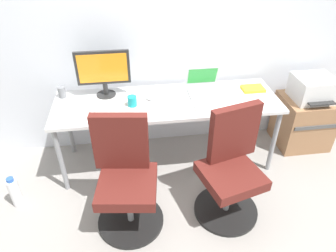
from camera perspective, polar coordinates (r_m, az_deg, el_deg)
The scene contains 18 objects.
ground_plane at distance 3.24m, azimuth -0.12°, elevation -6.19°, with size 5.28×5.28×0.00m, color gray.
back_wall at distance 2.96m, azimuth -1.27°, elevation 18.64°, with size 4.40×0.04×2.60m, color silver.
desk at distance 2.86m, azimuth -0.14°, elevation 3.72°, with size 2.05×0.65×0.71m.
office_chair_left at distance 2.44m, azimuth -7.75°, elevation -9.73°, with size 0.54×0.54×0.94m.
office_chair_right at distance 2.55m, azimuth 11.47°, elevation -7.85°, with size 0.54×0.54×0.94m.
side_cabinet at distance 3.62m, azimuth 23.63°, elevation 0.84°, with size 0.52×0.48×0.55m.
printer at distance 3.44m, azimuth 25.15°, elevation 6.30°, with size 0.38×0.40×0.24m.
water_bottle_on_floor at distance 3.01m, azimuth -26.37°, elevation -10.90°, with size 0.09×0.09×0.31m.
desktop_monitor at distance 2.87m, azimuth -11.86°, elevation 9.98°, with size 0.48×0.18×0.43m.
open_laptop at distance 2.99m, azimuth 6.62°, elevation 7.39°, with size 0.31×0.29×0.22m.
keyboard_by_monitor at distance 2.61m, azimuth -11.22°, elevation 1.44°, with size 0.34×0.12×0.02m, color silver.
keyboard_by_laptop at distance 2.73m, azimuth 8.64°, elevation 3.31°, with size 0.34×0.12×0.02m, color silver.
mouse_by_monitor at distance 2.85m, azimuth -3.37°, elevation 5.26°, with size 0.06×0.10×0.03m, color silver.
mouse_by_laptop at distance 2.73m, azimuth -13.80°, elevation 2.84°, with size 0.06×0.10×0.03m, color silver.
coffee_mug at distance 2.75m, azimuth -6.62°, elevation 4.59°, with size 0.08×0.08×0.09m, color teal.
pen_cup at distance 3.02m, azimuth -18.96°, elevation 5.93°, with size 0.07×0.07×0.10m, color slate.
notebook at distance 3.12m, azimuth 15.39°, elevation 6.68°, with size 0.21×0.15×0.03m, color yellow.
paper_pile at distance 2.88m, azimuth 0.53°, elevation 5.39°, with size 0.21×0.30×0.01m, color white.
Camera 1 is at (-0.33, -2.43, 2.12)m, focal length 33.06 mm.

